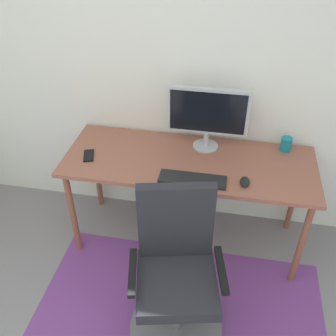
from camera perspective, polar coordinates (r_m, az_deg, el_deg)
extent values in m
cube|color=white|center=(2.76, -3.66, 15.95)|extent=(6.00, 0.10, 2.60)
cube|color=#743C83|center=(2.68, 1.56, -21.27)|extent=(1.88, 1.17, 0.01)
cube|color=#965642|center=(2.61, 3.16, 0.97)|extent=(1.72, 0.65, 0.03)
cylinder|color=brown|center=(2.85, -14.09, -6.65)|extent=(0.04, 0.04, 0.74)
cylinder|color=brown|center=(2.71, 19.32, -10.77)|extent=(0.04, 0.04, 0.74)
cylinder|color=brown|center=(3.22, -10.61, -0.33)|extent=(0.04, 0.04, 0.74)
cylinder|color=brown|center=(3.10, 18.47, -3.61)|extent=(0.04, 0.04, 0.74)
cylinder|color=#B2B2B7|center=(2.75, 5.63, 3.33)|extent=(0.18, 0.18, 0.01)
cylinder|color=#B2B2B7|center=(2.71, 5.70, 4.38)|extent=(0.04, 0.04, 0.11)
cube|color=#B7B7BC|center=(2.60, 5.99, 8.46)|extent=(0.55, 0.04, 0.33)
cube|color=black|center=(2.59, 5.95, 8.25)|extent=(0.51, 0.00, 0.29)
cube|color=black|center=(2.42, 3.70, -1.70)|extent=(0.43, 0.13, 0.02)
ellipsoid|color=black|center=(2.43, 11.43, -2.03)|extent=(0.06, 0.10, 0.03)
cylinder|color=teal|center=(2.80, 17.27, 3.44)|extent=(0.08, 0.08, 0.10)
cube|color=black|center=(2.69, -11.79, 1.84)|extent=(0.11, 0.15, 0.01)
cylinder|color=slate|center=(2.61, 1.18, -22.85)|extent=(0.58, 0.58, 0.05)
cylinder|color=slate|center=(2.42, 1.25, -20.21)|extent=(0.06, 0.06, 0.39)
cube|color=#232328|center=(2.23, 1.33, -16.90)|extent=(0.53, 0.53, 0.08)
cube|color=#232328|center=(2.13, 1.17, -8.00)|extent=(0.43, 0.15, 0.51)
cube|color=black|center=(2.15, -5.35, -15.28)|extent=(0.11, 0.31, 0.03)
cube|color=black|center=(2.17, 8.01, -14.85)|extent=(0.11, 0.31, 0.03)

